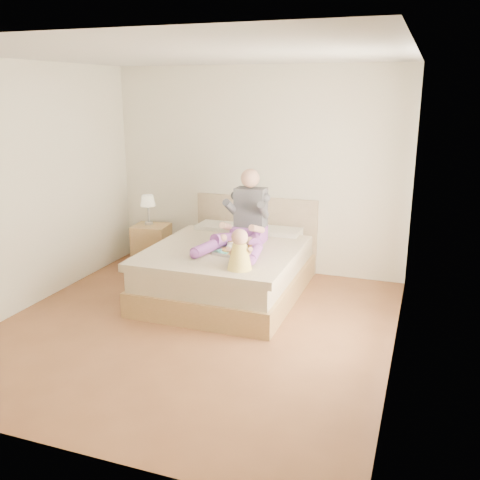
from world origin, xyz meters
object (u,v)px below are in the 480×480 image
(tray, at_px, (236,251))
(nightstand, at_px, (152,245))
(adult, at_px, (245,223))
(bed, at_px, (230,267))
(baby, at_px, (240,253))

(tray, bearing_deg, nightstand, 159.45)
(adult, bearing_deg, bed, -167.55)
(bed, bearing_deg, adult, 11.48)
(tray, height_order, baby, baby)
(adult, distance_m, tray, 0.45)
(adult, bearing_deg, tray, -86.49)
(bed, distance_m, baby, 1.04)
(bed, distance_m, tray, 0.51)
(nightstand, relative_size, baby, 1.35)
(tray, bearing_deg, bed, 130.06)
(bed, bearing_deg, baby, -63.19)
(bed, height_order, tray, bed)
(nightstand, height_order, baby, baby)
(nightstand, distance_m, baby, 2.39)
(adult, height_order, tray, adult)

